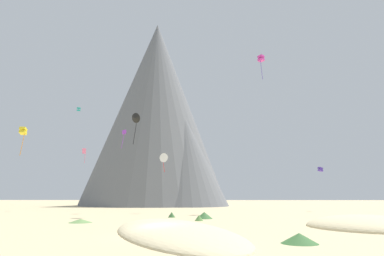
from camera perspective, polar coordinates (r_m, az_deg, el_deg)
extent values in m
plane|color=#C6B284|center=(26.91, -6.29, -17.81)|extent=(400.00, 400.00, 0.00)
ellipsoid|color=beige|center=(37.75, 27.50, -14.76)|extent=(13.53, 14.92, 2.39)
ellipsoid|color=beige|center=(28.70, -3.35, -17.45)|extent=(16.07, 25.01, 1.85)
cone|color=#386633|center=(49.18, -3.46, -14.46)|extent=(1.30, 1.30, 0.74)
cone|color=#668C4C|center=(41.73, -18.38, -14.70)|extent=(3.28, 3.28, 0.43)
cone|color=#386633|center=(46.42, 2.10, -14.57)|extent=(3.19, 3.19, 0.89)
cone|color=#568442|center=(42.62, 1.20, -14.98)|extent=(1.50, 1.50, 0.71)
cone|color=#386633|center=(25.75, -4.83, -17.58)|extent=(3.30, 3.30, 0.49)
cone|color=#386633|center=(23.92, 17.72, -17.38)|extent=(3.38, 3.38, 0.67)
cone|color=slate|center=(113.38, -6.15, 3.03)|extent=(59.12, 59.12, 62.16)
cone|color=slate|center=(101.51, -1.56, -5.17)|extent=(37.20, 37.20, 27.95)
cube|color=yellow|center=(57.09, -26.74, -0.69)|extent=(0.95, 1.03, 0.66)
cube|color=yellow|center=(57.18, -26.69, -0.18)|extent=(0.95, 1.03, 0.66)
cylinder|color=orange|center=(56.78, -26.84, -2.53)|extent=(0.47, 0.09, 3.31)
cone|color=black|center=(53.39, -9.59, 1.68)|extent=(1.76, 1.38, 1.62)
cylinder|color=black|center=(52.90, -9.67, -0.94)|extent=(0.50, 0.10, 3.37)
cube|color=teal|center=(80.58, -18.67, 2.86)|extent=(1.04, 1.06, 0.48)
cube|color=teal|center=(80.70, -18.65, 3.20)|extent=(1.04, 1.06, 0.48)
cube|color=purple|center=(64.51, -11.42, -0.84)|extent=(0.96, 0.91, 0.56)
cube|color=purple|center=(64.57, -11.40, -0.53)|extent=(0.96, 0.91, 0.56)
cylinder|color=purple|center=(64.30, -11.66, -2.20)|extent=(0.44, 0.32, 2.73)
cube|color=#5138B2|center=(74.17, 20.94, -6.73)|extent=(1.05, 1.02, 0.53)
cube|color=#5138B2|center=(74.20, 20.91, -6.39)|extent=(1.05, 1.02, 0.53)
cube|color=#D1339E|center=(70.43, 11.63, 11.24)|extent=(1.49, 1.49, 0.59)
cube|color=#D1339E|center=(70.68, 11.61, 11.73)|extent=(1.49, 1.49, 0.59)
cylinder|color=#5138B2|center=(69.64, 11.70, 9.59)|extent=(0.44, 0.53, 3.85)
cube|color=#E5668C|center=(76.05, -17.82, -3.73)|extent=(0.54, 0.92, 1.23)
cylinder|color=#E5668C|center=(75.78, -17.70, -4.92)|extent=(0.16, 0.11, 2.03)
cone|color=white|center=(62.14, -4.76, -5.06)|extent=(1.69, 0.78, 1.68)
cylinder|color=red|center=(61.97, -4.79, -6.65)|extent=(0.34, 0.31, 1.77)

